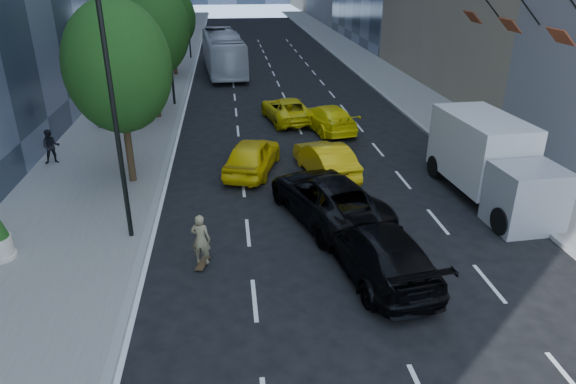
{
  "coord_description": "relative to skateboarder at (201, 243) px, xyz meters",
  "views": [
    {
      "loc": [
        -2.97,
        -12.02,
        8.75
      ],
      "look_at": [
        -1.09,
        3.77,
        1.6
      ],
      "focal_mm": 32.0,
      "sensor_mm": 36.0,
      "label": 1
    }
  ],
  "objects": [
    {
      "name": "ground",
      "position": [
        4.01,
        -1.99,
        -0.83
      ],
      "size": [
        160.0,
        160.0,
        0.0
      ],
      "primitive_type": "plane",
      "color": "black",
      "rests_on": "ground"
    },
    {
      "name": "sidewalk_left",
      "position": [
        -4.99,
        28.01,
        -0.76
      ],
      "size": [
        6.0,
        120.0,
        0.15
      ],
      "primitive_type": "cube",
      "color": "slate",
      "rests_on": "ground"
    },
    {
      "name": "sidewalk_right",
      "position": [
        14.01,
        28.01,
        -0.76
      ],
      "size": [
        4.0,
        120.0,
        0.15
      ],
      "primitive_type": "cube",
      "color": "slate",
      "rests_on": "ground"
    },
    {
      "name": "lamp_near",
      "position": [
        -2.31,
        2.01,
        4.98
      ],
      "size": [
        2.13,
        0.22,
        10.0
      ],
      "color": "black",
      "rests_on": "sidewalk_left"
    },
    {
      "name": "lamp_far",
      "position": [
        -2.31,
        20.01,
        4.98
      ],
      "size": [
        2.13,
        0.22,
        10.0
      ],
      "color": "black",
      "rests_on": "sidewalk_left"
    },
    {
      "name": "tree_near",
      "position": [
        -3.19,
        7.01,
        4.14
      ],
      "size": [
        4.2,
        4.2,
        7.46
      ],
      "color": "black",
      "rests_on": "sidewalk_left"
    },
    {
      "name": "tree_mid",
      "position": [
        -3.19,
        17.01,
        4.48
      ],
      "size": [
        4.5,
        4.5,
        7.99
      ],
      "color": "black",
      "rests_on": "sidewalk_left"
    },
    {
      "name": "tree_far",
      "position": [
        -3.19,
        30.01,
        3.79
      ],
      "size": [
        3.9,
        3.9,
        6.92
      ],
      "color": "black",
      "rests_on": "sidewalk_left"
    },
    {
      "name": "traffic_signal",
      "position": [
        -2.39,
        38.01,
        3.4
      ],
      "size": [
        2.48,
        0.53,
        5.2
      ],
      "color": "black",
      "rests_on": "sidewalk_left"
    },
    {
      "name": "facade_flags",
      "position": [
        14.65,
        8.01,
        5.35
      ],
      "size": [
        1.85,
        13.3,
        2.05
      ],
      "color": "black",
      "rests_on": "ground"
    },
    {
      "name": "skateboarder",
      "position": [
        0.0,
        0.0,
        0.0
      ],
      "size": [
        0.69,
        0.54,
        1.67
      ],
      "primitive_type": "imported",
      "rotation": [
        0.0,
        0.0,
        2.88
      ],
      "color": "olive",
      "rests_on": "ground"
    },
    {
      "name": "black_sedan_lincoln",
      "position": [
        4.51,
        2.92,
        -0.02
      ],
      "size": [
        4.3,
        6.42,
        1.64
      ],
      "primitive_type": "imported",
      "rotation": [
        0.0,
        0.0,
        3.43
      ],
      "color": "black",
      "rests_on": "ground"
    },
    {
      "name": "black_sedan_mercedes",
      "position": [
        5.3,
        -0.99,
        -0.03
      ],
      "size": [
        3.1,
        5.83,
        1.61
      ],
      "primitive_type": "imported",
      "rotation": [
        0.0,
        0.0,
        3.3
      ],
      "color": "black",
      "rests_on": "ground"
    },
    {
      "name": "taxi_a",
      "position": [
        2.01,
        7.77,
        -0.05
      ],
      "size": [
        3.15,
        4.97,
        1.58
      ],
      "primitive_type": "imported",
      "rotation": [
        0.0,
        0.0,
        2.84
      ],
      "color": "#DEBD0B",
      "rests_on": "ground"
    },
    {
      "name": "taxi_b",
      "position": [
        5.21,
        7.01,
        -0.09
      ],
      "size": [
        2.43,
        4.74,
        1.49
      ],
      "primitive_type": "imported",
      "rotation": [
        0.0,
        0.0,
        3.34
      ],
      "color": "#CEA40A",
      "rests_on": "ground"
    },
    {
      "name": "taxi_c",
      "position": [
        4.51,
        15.7,
        -0.13
      ],
      "size": [
        3.11,
        5.37,
        1.41
      ],
      "primitive_type": "imported",
      "rotation": [
        0.0,
        0.0,
        3.3
      ],
      "color": "yellow",
      "rests_on": "ground"
    },
    {
      "name": "taxi_d",
      "position": [
        6.55,
        13.58,
        -0.12
      ],
      "size": [
        3.01,
        5.27,
        1.44
      ],
      "primitive_type": "imported",
      "rotation": [
        0.0,
        0.0,
        3.35
      ],
      "color": "#FDE90D",
      "rests_on": "ground"
    },
    {
      "name": "city_bus",
      "position": [
        0.81,
        31.24,
        0.86
      ],
      "size": [
        3.83,
        12.33,
        3.38
      ],
      "primitive_type": "imported",
      "rotation": [
        0.0,
        0.0,
        0.08
      ],
      "color": "silver",
      "rests_on": "ground"
    },
    {
      "name": "box_truck",
      "position": [
        11.19,
        3.79,
        0.77
      ],
      "size": [
        2.79,
        6.73,
        3.15
      ],
      "rotation": [
        0.0,
        0.0,
        0.06
      ],
      "color": "#BCBCBC",
      "rests_on": "ground"
    },
    {
      "name": "pedestrian_a",
      "position": [
        -7.19,
        9.57,
        0.12
      ],
      "size": [
        0.9,
        0.77,
        1.61
      ],
      "primitive_type": "imported",
      "rotation": [
        0.0,
        0.0,
        0.22
      ],
      "color": "black",
      "rests_on": "sidewalk_left"
    },
    {
      "name": "pedestrian_b",
      "position": [
        -6.14,
        15.04,
        0.17
      ],
      "size": [
        1.07,
        0.87,
        1.71
      ],
      "primitive_type": "imported",
      "rotation": [
        0.0,
        0.0,
        2.61
      ],
      "color": "black",
      "rests_on": "sidewalk_left"
    }
  ]
}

